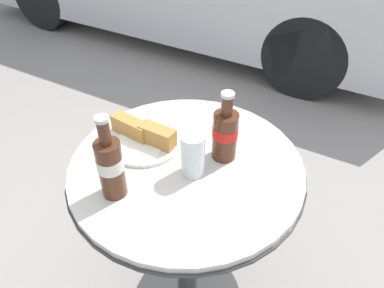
# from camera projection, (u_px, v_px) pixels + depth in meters

# --- Properties ---
(bistro_table) EXTENTS (0.69, 0.69, 0.77)m
(bistro_table) POSITION_uv_depth(u_px,v_px,m) (187.00, 213.00, 1.22)
(bistro_table) COLOR #333333
(bistro_table) RESTS_ON ground_plane
(cola_bottle_left) EXTENTS (0.07, 0.07, 0.25)m
(cola_bottle_left) POSITION_uv_depth(u_px,v_px,m) (110.00, 166.00, 0.94)
(cola_bottle_left) COLOR #4C2819
(cola_bottle_left) RESTS_ON bistro_table
(cola_bottle_right) EXTENTS (0.07, 0.07, 0.22)m
(cola_bottle_right) POSITION_uv_depth(u_px,v_px,m) (225.00, 133.00, 1.05)
(cola_bottle_right) COLOR #4C2819
(cola_bottle_right) RESTS_ON bistro_table
(drinking_glass) EXTENTS (0.07, 0.07, 0.13)m
(drinking_glass) POSITION_uv_depth(u_px,v_px,m) (193.00, 156.00, 1.02)
(drinking_glass) COLOR black
(drinking_glass) RESTS_ON bistro_table
(lunch_plate_near) EXTENTS (0.24, 0.24, 0.07)m
(lunch_plate_near) POSITION_uv_depth(u_px,v_px,m) (144.00, 136.00, 1.15)
(lunch_plate_near) COLOR white
(lunch_plate_near) RESTS_ON bistro_table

